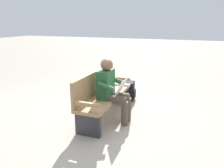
{
  "coord_description": "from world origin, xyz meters",
  "views": [
    {
      "loc": [
        3.62,
        1.55,
        1.8
      ],
      "look_at": [
        0.07,
        0.15,
        0.7
      ],
      "focal_mm": 34.6,
      "sensor_mm": 36.0,
      "label": 1
    }
  ],
  "objects": [
    {
      "name": "person_seated",
      "position": [
        0.13,
        0.17,
        0.63
      ],
      "size": [
        0.58,
        0.58,
        1.18
      ],
      "rotation": [
        0.0,
        0.0,
        0.02
      ],
      "color": "#23512D",
      "rests_on": "ground"
    },
    {
      "name": "backpack",
      "position": [
        -1.07,
        0.13,
        0.22
      ],
      "size": [
        0.33,
        0.31,
        0.45
      ],
      "rotation": [
        0.0,
        0.0,
        0.11
      ],
      "color": "black",
      "rests_on": "ground"
    },
    {
      "name": "bench_near",
      "position": [
        0.0,
        -0.07,
        0.46
      ],
      "size": [
        1.81,
        0.52,
        0.9
      ],
      "rotation": [
        0.0,
        0.0,
        0.02
      ],
      "color": "#9E7A51",
      "rests_on": "ground"
    },
    {
      "name": "ground_plane",
      "position": [
        0.0,
        0.0,
        0.0
      ],
      "size": [
        40.0,
        40.0,
        0.0
      ],
      "primitive_type": "plane",
      "color": "#A89E8E"
    }
  ]
}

